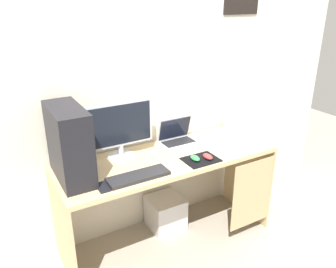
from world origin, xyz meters
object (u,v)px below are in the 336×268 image
Objects in this scene: mouse_left at (195,158)px; keyboard at (138,176)px; monitor at (120,130)px; laptop at (178,138)px; cell_phone at (103,187)px; speaker at (228,119)px; subwoofer at (165,213)px; mouse_right at (208,157)px; pc_tower at (69,144)px.

keyboard is at bearing -177.54° from mouse_left.
monitor is 0.53m from laptop.
mouse_left is at bearing 1.95° from cell_phone.
laptop is 0.35m from mouse_left.
mouse_left is at bearing -36.54° from monitor.
subwoofer is (-0.67, -0.05, -0.72)m from speaker.
speaker is 0.45× the size of keyboard.
laptop reaches higher than cell_phone.
mouse_right is 0.74× the size of cell_phone.
cell_phone is (-0.28, -0.35, -0.22)m from monitor.
monitor is at bearing 16.95° from pc_tower.
speaker is at bearing 38.42° from mouse_right.
monitor is at bearing -177.10° from speaker.
mouse_left is (0.47, 0.02, 0.01)m from keyboard.
laptop is 1.59× the size of speaker.
keyboard is 0.56m from mouse_right.
laptop is 0.71× the size of keyboard.
laptop is 1.05× the size of subwoofer.
keyboard is 1.47× the size of subwoofer.
keyboard is 0.47m from mouse_left.
subwoofer is at bearing 8.90° from pc_tower.
monitor is at bearing 146.74° from mouse_right.
pc_tower is 5.07× the size of mouse_right.
monitor is 0.50m from cell_phone.
subwoofer is at bearing -0.19° from monitor.
mouse_left is 1.00× the size of mouse_right.
subwoofer is (0.77, 0.12, -0.87)m from pc_tower.
pc_tower is at bearing -171.18° from laptop.
speaker is 1.14m from keyboard.
pc_tower is 0.49m from keyboard.
keyboard is (-0.03, -0.35, -0.21)m from monitor.
pc_tower reaches higher than laptop.
keyboard is at bearing -31.01° from pc_tower.
subwoofer is at bearing -175.41° from speaker.
laptop is 2.31× the size of cell_phone.
pc_tower is 1.46m from speaker.
keyboard is at bearing -94.53° from monitor.
laptop is at bearing 80.13° from mouse_left.
monitor is 0.40m from keyboard.
mouse_left reaches higher than subwoofer.
keyboard is 4.38× the size of mouse_right.
cell_phone is (-0.71, -0.02, -0.02)m from mouse_left.
mouse_right is 0.81m from cell_phone.
monitor is 0.58m from mouse_left.
pc_tower reaches higher than cell_phone.
pc_tower is 1.16× the size of keyboard.
speaker is 0.99m from subwoofer.
cell_phone is at bearing -151.68° from subwoofer.
subwoofer is (0.37, -0.00, -0.85)m from monitor.
speaker is 0.72m from mouse_left.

